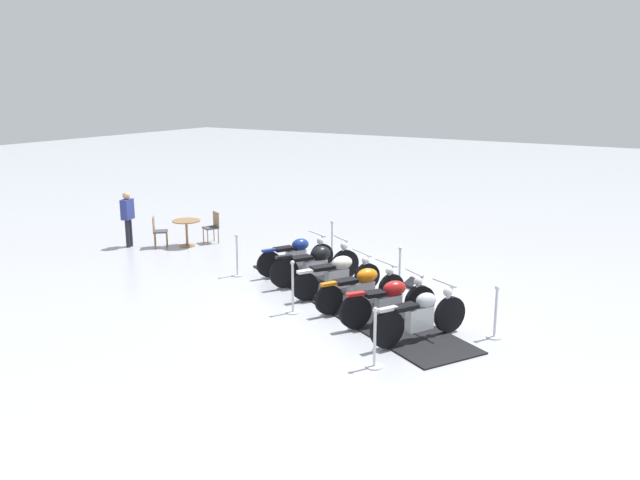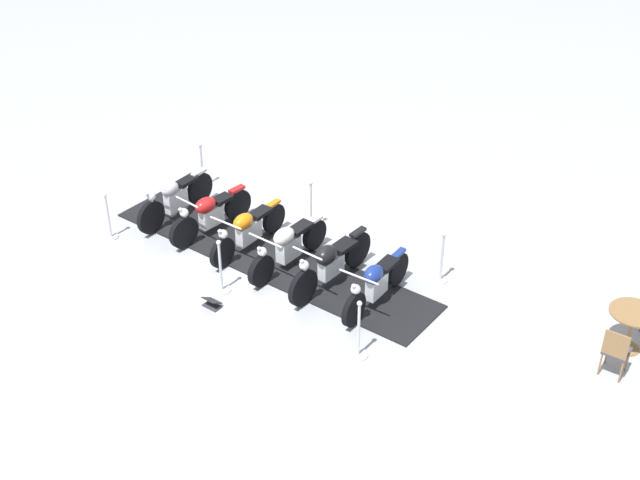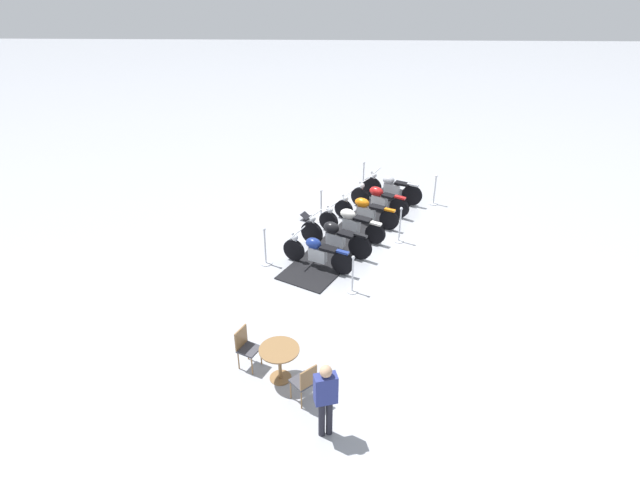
# 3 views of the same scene
# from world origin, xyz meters

# --- Properties ---
(ground_plane) EXTENTS (80.00, 80.00, 0.00)m
(ground_plane) POSITION_xyz_m (0.00, 0.00, 0.00)
(ground_plane) COLOR #A8AAB2
(display_platform) EXTENTS (4.75, 7.08, 0.03)m
(display_platform) POSITION_xyz_m (0.00, 0.00, 0.02)
(display_platform) COLOR black
(display_platform) RESTS_ON ground_plane
(motorcycle_chrome) EXTENTS (2.02, 1.09, 1.04)m
(motorcycle_chrome) POSITION_xyz_m (1.20, 2.24, 0.51)
(motorcycle_chrome) COLOR black
(motorcycle_chrome) RESTS_ON display_platform
(motorcycle_maroon) EXTENTS (1.88, 1.28, 0.99)m
(motorcycle_maroon) POSITION_xyz_m (0.70, 1.36, 0.50)
(motorcycle_maroon) COLOR black
(motorcycle_maroon) RESTS_ON display_platform
(motorcycle_copper) EXTENTS (2.03, 1.21, 0.93)m
(motorcycle_copper) POSITION_xyz_m (0.21, 0.46, 0.49)
(motorcycle_copper) COLOR black
(motorcycle_copper) RESTS_ON display_platform
(motorcycle_cream) EXTENTS (2.01, 1.28, 0.92)m
(motorcycle_cream) POSITION_xyz_m (-0.27, -0.43, 0.50)
(motorcycle_cream) COLOR black
(motorcycle_cream) RESTS_ON display_platform
(motorcycle_black) EXTENTS (2.08, 1.29, 1.05)m
(motorcycle_black) POSITION_xyz_m (-0.77, -1.32, 0.53)
(motorcycle_black) COLOR black
(motorcycle_black) RESTS_ON display_platform
(motorcycle_navy) EXTENTS (1.98, 1.16, 0.95)m
(motorcycle_navy) POSITION_xyz_m (-1.25, -2.22, 0.50)
(motorcycle_navy) COLOR black
(motorcycle_navy) RESTS_ON display_platform
(stanchion_left_front) EXTENTS (0.30, 0.30, 1.08)m
(stanchion_left_front) POSITION_xyz_m (2.69, 2.06, 0.37)
(stanchion_left_front) COLOR silver
(stanchion_left_front) RESTS_ON ground_plane
(stanchion_right_front) EXTENTS (0.30, 0.30, 1.04)m
(stanchion_right_front) POSITION_xyz_m (0.29, 3.37, 0.36)
(stanchion_right_front) COLOR silver
(stanchion_right_front) RESTS_ON ground_plane
(stanchion_right_mid) EXTENTS (0.34, 0.34, 1.11)m
(stanchion_right_mid) POSITION_xyz_m (-1.20, 0.66, 0.35)
(stanchion_right_mid) COLOR silver
(stanchion_right_mid) RESTS_ON ground_plane
(stanchion_left_rear) EXTENTS (0.30, 0.30, 1.08)m
(stanchion_left_rear) POSITION_xyz_m (-0.29, -3.37, 0.38)
(stanchion_left_rear) COLOR silver
(stanchion_left_rear) RESTS_ON ground_plane
(stanchion_left_mid) EXTENTS (0.30, 0.30, 1.14)m
(stanchion_left_mid) POSITION_xyz_m (1.20, -0.66, 0.40)
(stanchion_left_mid) COLOR silver
(stanchion_left_mid) RESTS_ON ground_plane
(stanchion_right_rear) EXTENTS (0.34, 0.34, 1.13)m
(stanchion_right_rear) POSITION_xyz_m (-2.69, -2.06, 0.36)
(stanchion_right_rear) COLOR silver
(stanchion_right_rear) RESTS_ON ground_plane
(info_placard) EXTENTS (0.36, 0.39, 0.22)m
(info_placard) POSITION_xyz_m (-1.72, 0.71, 0.07)
(info_placard) COLOR #333338
(info_placard) RESTS_ON ground_plane
(cafe_table) EXTENTS (0.82, 0.82, 0.78)m
(cafe_table) POSITION_xyz_m (-1.85, -6.55, 0.59)
(cafe_table) COLOR olive
(cafe_table) RESTS_ON ground_plane
(cafe_chair_near_table) EXTENTS (0.56, 0.56, 0.91)m
(cafe_chair_near_table) POSITION_xyz_m (-1.30, -7.17, 0.53)
(cafe_chair_near_table) COLOR olive
(cafe_chair_near_table) RESTS_ON ground_plane
(cafe_chair_across_table) EXTENTS (0.54, 0.54, 0.94)m
(cafe_chair_across_table) POSITION_xyz_m (-2.59, -6.19, 0.54)
(cafe_chair_across_table) COLOR olive
(cafe_chair_across_table) RESTS_ON ground_plane
(bystander_person) EXTENTS (0.44, 0.32, 1.63)m
(bystander_person) POSITION_xyz_m (-0.89, -7.94, 0.97)
(bystander_person) COLOR #23232D
(bystander_person) RESTS_ON ground_plane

